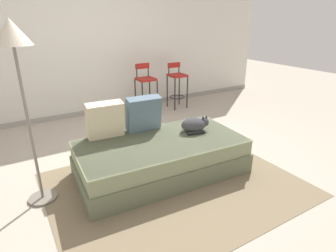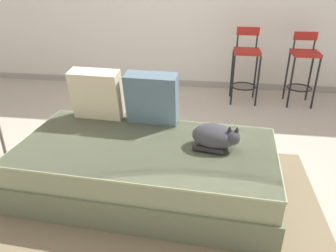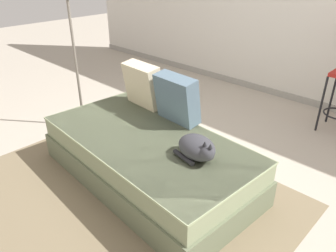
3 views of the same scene
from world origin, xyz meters
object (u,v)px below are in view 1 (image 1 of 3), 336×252
(throw_pillow_corner, at_px, (105,120))
(throw_pillow_middle, at_px, (144,114))
(couch, at_px, (161,157))
(cat, at_px, (195,125))
(floor_lamp, at_px, (15,52))
(bar_stool_by_doorway, at_px, (177,82))
(bar_stool_near_window, at_px, (146,86))

(throw_pillow_corner, xyz_separation_m, throw_pillow_middle, (0.48, -0.03, 0.00))
(couch, xyz_separation_m, throw_pillow_middle, (-0.02, 0.39, 0.43))
(throw_pillow_middle, distance_m, cat, 0.65)
(throw_pillow_corner, bearing_deg, couch, -40.05)
(throw_pillow_middle, relative_size, floor_lamp, 0.25)
(couch, xyz_separation_m, throw_pillow_corner, (-0.50, 0.42, 0.43))
(throw_pillow_corner, bearing_deg, bar_stool_by_doorway, 39.15)
(cat, height_order, floor_lamp, floor_lamp)
(throw_pillow_corner, distance_m, bar_stool_by_doorway, 2.68)
(throw_pillow_middle, relative_size, cat, 1.20)
(throw_pillow_middle, bearing_deg, bar_stool_near_window, 62.53)
(couch, relative_size, throw_pillow_middle, 4.52)
(cat, bearing_deg, bar_stool_near_window, 80.02)
(cat, height_order, bar_stool_by_doorway, bar_stool_by_doorway)
(couch, xyz_separation_m, cat, (0.51, 0.05, 0.29))
(throw_pillow_middle, bearing_deg, floor_lamp, -170.54)
(bar_stool_near_window, relative_size, bar_stool_by_doorway, 1.05)
(couch, relative_size, floor_lamp, 1.13)
(bar_stool_by_doorway, bearing_deg, cat, -117.22)
(cat, xyz_separation_m, bar_stool_near_window, (0.36, 2.07, 0.02))
(throw_pillow_corner, relative_size, floor_lamp, 0.25)
(throw_pillow_corner, bearing_deg, floor_lamp, -163.10)
(couch, bearing_deg, floor_lamp, 172.10)
(throw_pillow_middle, relative_size, bar_stool_near_window, 0.47)
(throw_pillow_corner, distance_m, bar_stool_near_window, 2.18)
(throw_pillow_corner, xyz_separation_m, cat, (1.01, -0.38, -0.13))
(bar_stool_near_window, xyz_separation_m, bar_stool_by_doorway, (0.70, -0.00, 0.00))
(bar_stool_near_window, height_order, bar_stool_by_doorway, bar_stool_near_window)
(bar_stool_by_doorway, bearing_deg, floor_lamp, -146.10)
(throw_pillow_corner, distance_m, cat, 1.09)
(couch, bearing_deg, cat, 5.19)
(bar_stool_by_doorway, bearing_deg, throw_pillow_corner, -140.85)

